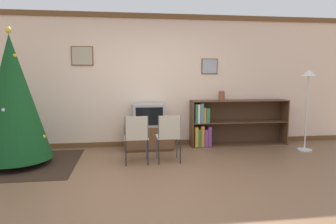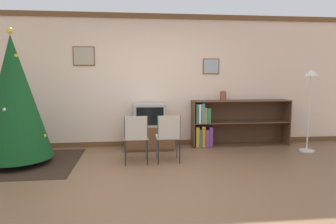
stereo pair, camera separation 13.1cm
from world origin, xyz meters
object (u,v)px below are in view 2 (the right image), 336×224
Objects in this scene: tv_console at (150,137)px; television at (149,114)px; vase at (223,96)px; standing_lamp at (310,89)px; christmas_tree at (14,98)px; folding_chair_left at (136,136)px; folding_chair_right at (168,135)px; bookshelf at (225,124)px.

television reaches higher than tv_console.
standing_lamp is at bearing -23.24° from vase.
christmas_tree reaches higher than folding_chair_left.
folding_chair_right is (2.51, -0.22, -0.64)m from christmas_tree.
vase reaches higher than tv_console.
folding_chair_left is at bearing -105.32° from tv_console.
folding_chair_right is at bearing -74.68° from tv_console.
tv_console is at bearing 74.68° from folding_chair_left.
christmas_tree reaches higher than tv_console.
christmas_tree reaches higher than television.
bookshelf is at bearing 5.17° from vase.
tv_console is at bearing 169.91° from standing_lamp.
folding_chair_right is (0.27, -0.99, 0.23)m from tv_console.
television is 3.24× the size of vase.
christmas_tree is 2.09m from folding_chair_left.
folding_chair_right is 2.89m from standing_lamp.
television is 1.04m from folding_chair_left.
vase is (1.53, 0.11, 0.35)m from television.
folding_chair_left is 2.15m from bookshelf.
folding_chair_left is 2.18m from vase.
tv_console is 0.46m from television.
christmas_tree is at bearing -177.55° from standing_lamp.
standing_lamp is (3.03, -0.54, 0.97)m from tv_console.
bookshelf is at bearing 155.89° from standing_lamp.
tv_console is 3.23m from standing_lamp.
folding_chair_right is at bearing 0.00° from folding_chair_left.
folding_chair_left and folding_chair_right have the same top height.
bookshelf reaches higher than folding_chair_left.
christmas_tree is 2.71× the size of folding_chair_left.
folding_chair_right is at bearing -139.05° from vase.
bookshelf is at bearing 4.10° from television.
television reaches higher than folding_chair_left.
bookshelf is at bearing 12.91° from christmas_tree.
christmas_tree is at bearing -161.15° from tv_console.
tv_console is 1.73m from vase.
tv_console is 4.95× the size of vase.
christmas_tree is 1.41× the size of standing_lamp.
christmas_tree is at bearing -167.09° from bookshelf.
christmas_tree is 2.53m from tv_console.
bookshelf is at bearing 4.01° from tv_console.
christmas_tree is 3.98m from bookshelf.
folding_chair_right is (0.54, 0.00, 0.00)m from folding_chair_left.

